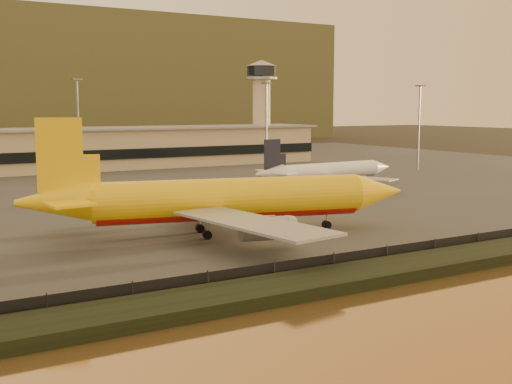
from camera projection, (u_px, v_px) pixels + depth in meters
ground at (311, 247)px, 87.68m from camera, size 900.00×900.00×0.00m
embankment at (397, 269)px, 73.03m from camera, size 320.00×7.00×1.40m
tarmac at (103, 180)px, 169.02m from camera, size 320.00×220.00×0.20m
perimeter_fence at (374, 257)px, 76.38m from camera, size 300.00×0.05×2.20m
terminal_building at (23, 151)px, 187.12m from camera, size 202.00×25.00×12.60m
control_tower at (262, 100)px, 231.97m from camera, size 11.20×11.20×35.50m
apron_light_masts at (186, 121)px, 157.33m from camera, size 152.20×12.20×25.40m
dhl_cargo_jet at (224, 200)px, 94.86m from camera, size 57.91×55.63×17.47m
white_narrowbody_jet at (327, 172)px, 153.67m from camera, size 40.74×39.75×11.71m
gse_vehicle_yellow at (336, 205)px, 118.22m from camera, size 4.34×2.42×1.85m
gse_vehicle_white at (175, 215)px, 107.91m from camera, size 4.21×2.81×1.74m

